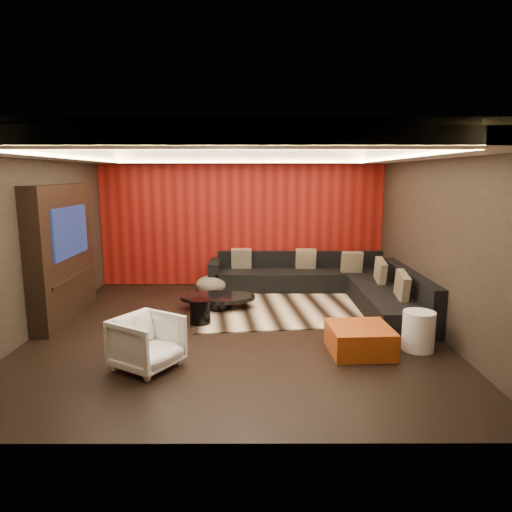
{
  "coord_description": "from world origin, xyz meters",
  "views": [
    {
      "loc": [
        0.28,
        -6.69,
        2.35
      ],
      "look_at": [
        0.3,
        0.6,
        1.05
      ],
      "focal_mm": 32.0,
      "sensor_mm": 36.0,
      "label": 1
    }
  ],
  "objects_px": {
    "drum_stool": "(200,311)",
    "armchair": "(147,343)",
    "coffee_table": "(218,302)",
    "sectional_sofa": "(330,285)",
    "orange_ottoman": "(360,339)",
    "white_side_table": "(418,331)"
  },
  "relations": [
    {
      "from": "drum_stool",
      "to": "armchair",
      "type": "bearing_deg",
      "value": -105.16
    },
    {
      "from": "drum_stool",
      "to": "armchair",
      "type": "xyz_separation_m",
      "value": [
        -0.45,
        -1.66,
        0.11
      ]
    },
    {
      "from": "coffee_table",
      "to": "drum_stool",
      "type": "bearing_deg",
      "value": -103.88
    },
    {
      "from": "drum_stool",
      "to": "armchair",
      "type": "height_order",
      "value": "armchair"
    },
    {
      "from": "coffee_table",
      "to": "armchair",
      "type": "height_order",
      "value": "armchair"
    },
    {
      "from": "armchair",
      "to": "sectional_sofa",
      "type": "distance_m",
      "value": 4.27
    },
    {
      "from": "orange_ottoman",
      "to": "armchair",
      "type": "xyz_separation_m",
      "value": [
        -2.73,
        -0.5,
        0.15
      ]
    },
    {
      "from": "drum_stool",
      "to": "sectional_sofa",
      "type": "bearing_deg",
      "value": 34.32
    },
    {
      "from": "coffee_table",
      "to": "armchair",
      "type": "relative_size",
      "value": 1.84
    },
    {
      "from": "orange_ottoman",
      "to": "drum_stool",
      "type": "bearing_deg",
      "value": 153.04
    },
    {
      "from": "coffee_table",
      "to": "white_side_table",
      "type": "height_order",
      "value": "white_side_table"
    },
    {
      "from": "drum_stool",
      "to": "sectional_sofa",
      "type": "xyz_separation_m",
      "value": [
        2.32,
        1.59,
        0.05
      ]
    },
    {
      "from": "drum_stool",
      "to": "white_side_table",
      "type": "bearing_deg",
      "value": -19.18
    },
    {
      "from": "coffee_table",
      "to": "drum_stool",
      "type": "xyz_separation_m",
      "value": [
        -0.21,
        -0.86,
        0.08
      ]
    },
    {
      "from": "white_side_table",
      "to": "armchair",
      "type": "xyz_separation_m",
      "value": [
        -3.54,
        -0.59,
        0.06
      ]
    },
    {
      "from": "drum_stool",
      "to": "white_side_table",
      "type": "relative_size",
      "value": 0.72
    },
    {
      "from": "white_side_table",
      "to": "armchair",
      "type": "distance_m",
      "value": 3.59
    },
    {
      "from": "coffee_table",
      "to": "orange_ottoman",
      "type": "distance_m",
      "value": 2.88
    },
    {
      "from": "white_side_table",
      "to": "sectional_sofa",
      "type": "xyz_separation_m",
      "value": [
        -0.77,
        2.66,
        -0.01
      ]
    },
    {
      "from": "orange_ottoman",
      "to": "white_side_table",
      "type": "bearing_deg",
      "value": 5.85
    },
    {
      "from": "armchair",
      "to": "drum_stool",
      "type": "bearing_deg",
      "value": 16.52
    },
    {
      "from": "drum_stool",
      "to": "orange_ottoman",
      "type": "relative_size",
      "value": 0.48
    }
  ]
}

